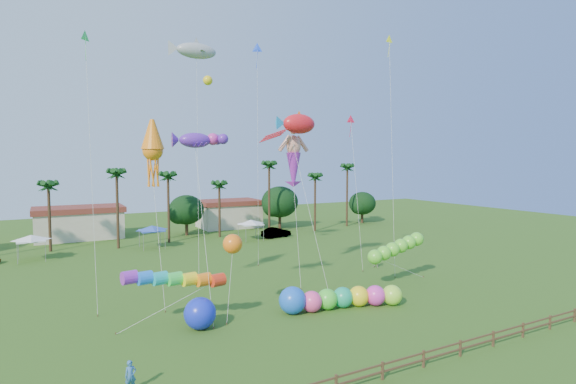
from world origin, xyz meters
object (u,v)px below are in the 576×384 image
spectator_b (376,260)px  caterpillar_inflatable (337,298)px  blue_ball (200,313)px  car_b (276,232)px  spectator_a (130,376)px

spectator_b → caterpillar_inflatable: 15.02m
spectator_b → blue_ball: (-22.55, -8.23, 0.31)m
car_b → spectator_b: size_ratio=2.87×
caterpillar_inflatable → blue_ball: bearing=-172.6°
spectator_b → blue_ball: blue_ball is taller
car_b → spectator_a: (-27.42, -37.17, 0.03)m
caterpillar_inflatable → spectator_a: bearing=-148.7°
caterpillar_inflatable → blue_ball: size_ratio=4.59×
car_b → spectator_b: bearing=172.4°
blue_ball → caterpillar_inflatable: bearing=-5.9°
car_b → spectator_a: spectator_a is taller
spectator_b → caterpillar_inflatable: (-11.77, -9.34, 0.07)m
spectator_a → spectator_b: (28.24, 14.71, 0.02)m
spectator_a → spectator_b: bearing=21.3°
blue_ball → spectator_a: bearing=-131.3°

